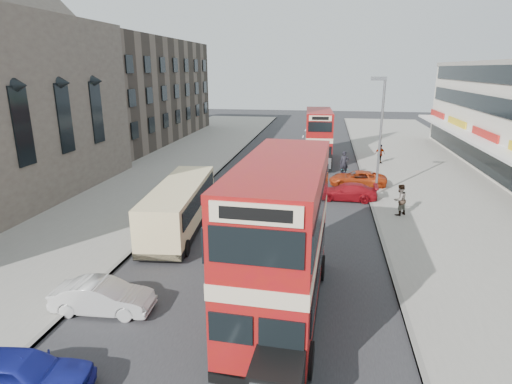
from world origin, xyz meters
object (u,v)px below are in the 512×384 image
Objects in this scene: car_left_front at (103,297)px; cyclist at (344,170)px; car_right_b at (358,179)px; bus_main at (281,239)px; car_left_near at (18,375)px; car_right_a at (347,192)px; street_lamp at (380,128)px; pedestrian_far at (380,154)px; coach at (180,205)px; bus_second at (318,136)px; pedestrian_near at (400,200)px.

car_left_front is 23.10m from cyclist.
car_right_b is 2.28m from cyclist.
car_left_front is (-6.42, -1.06, -2.29)m from bus_main.
car_left_near is 21.88m from car_right_a.
car_left_near is 27.08m from cyclist.
street_lamp is at bearing -36.42° from car_left_near.
car_left_near is at bearing -136.15° from pedestrian_far.
coach is at bearing -8.38° from car_left_near.
bus_second is 2.03× the size of car_right_b.
pedestrian_far is (3.40, 11.61, 0.45)m from car_right_a.
pedestrian_far is (6.39, 25.98, -1.87)m from bus_main.
pedestrian_near is 14.60m from pedestrian_far.
street_lamp is 2.04× the size of car_left_near.
car_right_a is (9.37, 7.04, -0.83)m from coach.
bus_main is 2.75× the size of car_left_front.
pedestrian_near is at bearing -115.58° from pedestrian_far.
car_left_front is 17.53m from pedestrian_near.
pedestrian_near is (12.45, 16.71, 0.43)m from car_left_near.
pedestrian_far is at bearing 50.02° from coach.
car_right_b is (3.23, -8.47, -1.90)m from bus_second.
street_lamp is 11.15m from pedestrian_far.
cyclist is (-0.06, 5.69, 0.22)m from car_right_a.
bus_second is at bearing -20.45° from car_left_near.
bus_second is at bearing -159.55° from car_right_b.
pedestrian_far is at bearing -101.36° from bus_main.
coach reaches higher than car_left_near.
car_right_a is 3.75m from car_right_b.
cyclist is (9.47, 25.37, 0.12)m from car_left_near.
car_right_b is 6.94m from pedestrian_near.
car_left_front is 2.09× the size of pedestrian_far.
coach is (-7.06, -19.15, -1.07)m from bus_second.
car_left_front is 1.91× the size of pedestrian_near.
bus_main is (-4.93, -15.59, -1.89)m from street_lamp.
car_right_b is at bearing 108.11° from bus_second.
car_left_near is 0.94× the size of car_right_b.
bus_second reaches higher than cyclist.
bus_second is at bearing 64.19° from coach.
street_lamp is 4.79m from car_right_a.
car_left_front reaches higher than car_right_b.
coach reaches higher than cyclist.
coach is 22.61m from pedestrian_far.
coach is 2.32× the size of car_left_near.
bus_second reaches higher than car_right_b.
cyclist reaches higher than car_right_a.
coach is 8.44m from car_left_front.
cyclist is at bearing 48.24° from coach.
pedestrian_far is at bearing 52.89° from cyclist.
bus_main is at bearing -107.55° from street_lamp.
bus_second reaches higher than pedestrian_near.
cyclist reaches higher than car_right_b.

